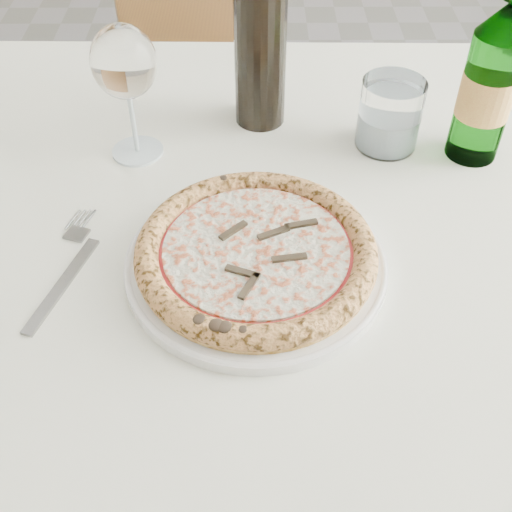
% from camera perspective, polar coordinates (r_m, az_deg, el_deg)
% --- Properties ---
extents(floor, '(5.00, 6.00, 0.02)m').
position_cam_1_polar(floor, '(1.54, -6.68, -13.75)').
color(floor, '#555555').
rests_on(floor, ground).
extents(dining_table, '(1.61, 0.96, 0.76)m').
position_cam_1_polar(dining_table, '(0.88, -0.04, 0.03)').
color(dining_table, brown).
rests_on(dining_table, floor).
extents(chair_far, '(0.47, 0.47, 0.93)m').
position_cam_1_polar(chair_far, '(1.56, -3.94, 15.37)').
color(chair_far, brown).
rests_on(chair_far, floor).
extents(plate, '(0.31, 0.31, 0.02)m').
position_cam_1_polar(plate, '(0.75, 0.00, -0.60)').
color(plate, white).
rests_on(plate, dining_table).
extents(pizza, '(0.28, 0.28, 0.03)m').
position_cam_1_polar(pizza, '(0.74, -0.00, 0.34)').
color(pizza, '#EEB867').
rests_on(pizza, plate).
extents(fork, '(0.06, 0.22, 0.00)m').
position_cam_1_polar(fork, '(0.79, -16.45, -1.06)').
color(fork, gray).
rests_on(fork, dining_table).
extents(wine_glass, '(0.09, 0.09, 0.19)m').
position_cam_1_polar(wine_glass, '(0.88, -11.64, 16.30)').
color(wine_glass, silver).
rests_on(wine_glass, dining_table).
extents(tumbler, '(0.09, 0.09, 0.10)m').
position_cam_1_polar(tumbler, '(0.94, 11.75, 11.87)').
color(tumbler, white).
rests_on(tumbler, dining_table).
extents(beer_bottle, '(0.07, 0.07, 0.28)m').
position_cam_1_polar(beer_bottle, '(0.92, 20.04, 14.23)').
color(beer_bottle, '#3C8E39').
rests_on(beer_bottle, dining_table).
extents(wine_bottle, '(0.07, 0.07, 0.30)m').
position_cam_1_polar(wine_bottle, '(0.94, 0.39, 18.74)').
color(wine_bottle, black).
rests_on(wine_bottle, dining_table).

